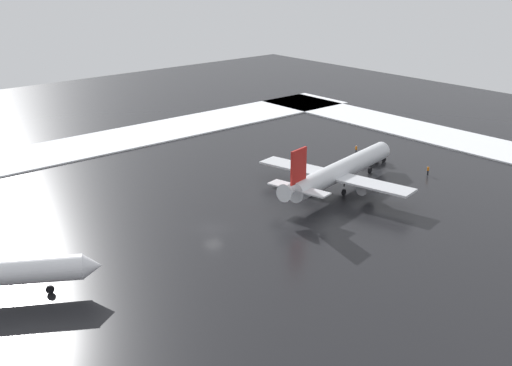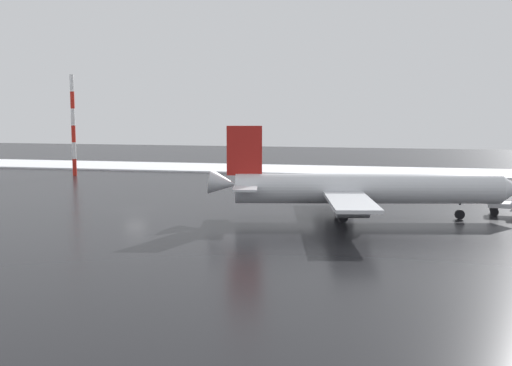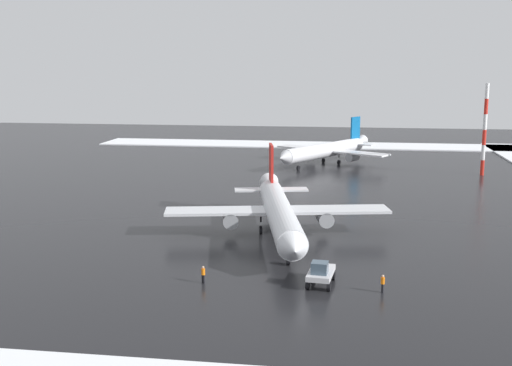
{
  "view_description": "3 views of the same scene",
  "coord_description": "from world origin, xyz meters",
  "px_view_note": "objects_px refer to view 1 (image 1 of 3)",
  "views": [
    {
      "loc": [
        50.19,
        67.92,
        37.18
      ],
      "look_at": [
        -9.32,
        -1.37,
        4.41
      ],
      "focal_mm": 45.0,
      "sensor_mm": 36.0,
      "label": 1
    },
    {
      "loc": [
        -29.49,
        69.02,
        11.93
      ],
      "look_at": [
        -14.46,
        0.34,
        3.54
      ],
      "focal_mm": 45.0,
      "sensor_mm": 36.0,
      "label": 2
    },
    {
      "loc": [
        -100.47,
        -7.43,
        20.45
      ],
      "look_at": [
        -14.24,
        5.21,
        4.56
      ],
      "focal_mm": 45.0,
      "sensor_mm": 36.0,
      "label": 3
    }
  ],
  "objects_px": {
    "pushback_tug": "(375,155)",
    "ground_crew_beside_wing": "(356,149)",
    "airplane_distant_tail": "(340,171)",
    "ground_crew_near_tug": "(428,170)"
  },
  "relations": [
    {
      "from": "pushback_tug",
      "to": "ground_crew_beside_wing",
      "type": "distance_m",
      "value": 5.86
    },
    {
      "from": "airplane_distant_tail",
      "to": "ground_crew_beside_wing",
      "type": "distance_m",
      "value": 21.06
    },
    {
      "from": "airplane_distant_tail",
      "to": "pushback_tug",
      "type": "relative_size",
      "value": 6.92
    },
    {
      "from": "airplane_distant_tail",
      "to": "ground_crew_beside_wing",
      "type": "relative_size",
      "value": 19.43
    },
    {
      "from": "airplane_distant_tail",
      "to": "pushback_tug",
      "type": "distance_m",
      "value": 17.4
    },
    {
      "from": "airplane_distant_tail",
      "to": "ground_crew_near_tug",
      "type": "relative_size",
      "value": 19.43
    },
    {
      "from": "airplane_distant_tail",
      "to": "pushback_tug",
      "type": "bearing_deg",
      "value": 8.03
    },
    {
      "from": "ground_crew_near_tug",
      "to": "pushback_tug",
      "type": "bearing_deg",
      "value": 116.33
    },
    {
      "from": "pushback_tug",
      "to": "ground_crew_beside_wing",
      "type": "relative_size",
      "value": 2.81
    },
    {
      "from": "pushback_tug",
      "to": "ground_crew_beside_wing",
      "type": "bearing_deg",
      "value": 84.09
    }
  ]
}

